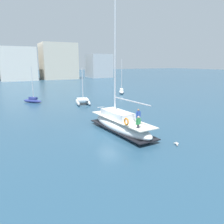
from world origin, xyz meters
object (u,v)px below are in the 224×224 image
(moored_sloop_near, at_px, (33,100))
(moored_catamaran, at_px, (83,101))
(main_sailboat, at_px, (121,124))
(moored_cutter_left, at_px, (121,91))
(seagull, at_px, (177,143))

(moored_sloop_near, relative_size, moored_catamaran, 1.03)
(main_sailboat, relative_size, moored_sloop_near, 2.01)
(moored_cutter_left, height_order, seagull, moored_cutter_left)
(moored_catamaran, distance_m, moored_cutter_left, 15.90)
(moored_sloop_near, bearing_deg, moored_catamaran, -37.48)
(main_sailboat, distance_m, moored_sloop_near, 23.42)
(moored_cutter_left, distance_m, seagull, 33.94)
(moored_sloop_near, relative_size, seagull, 8.25)
(moored_catamaran, bearing_deg, moored_cutter_left, 34.06)
(main_sailboat, bearing_deg, moored_cutter_left, 59.33)
(moored_sloop_near, xyz_separation_m, seagull, (8.04, -28.38, -0.33))
(moored_sloop_near, distance_m, seagull, 29.50)
(main_sailboat, height_order, moored_cutter_left, main_sailboat)
(seagull, bearing_deg, moored_sloop_near, 105.81)
(moored_cutter_left, bearing_deg, main_sailboat, -120.67)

